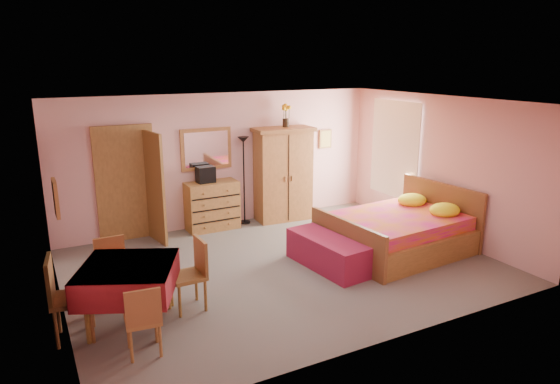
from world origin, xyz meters
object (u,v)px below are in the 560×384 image
stereo (206,174)px  bed (397,222)px  chair_east (187,275)px  bench (327,253)px  chair_north (114,272)px  floor_lamp (244,181)px  sunflower_vase (286,115)px  chair_west (72,298)px  chair_south (143,318)px  chest_of_drawers (212,205)px  wall_mirror (206,149)px  dining_table (130,295)px  wardrobe (283,174)px

stereo → bed: (2.47, -2.61, -0.56)m
chair_east → bed: bearing=-86.5°
bench → chair_north: chair_north is taller
floor_lamp → chair_north: (-2.95, -2.35, -0.43)m
sunflower_vase → chair_west: sunflower_vase is taller
floor_lamp → chair_south: size_ratio=2.08×
chest_of_drawers → bench: 2.80m
stereo → floor_lamp: floor_lamp is taller
wall_mirror → chair_west: wall_mirror is taller
bed → chair_south: (-4.55, -1.09, -0.11)m
wall_mirror → floor_lamp: size_ratio=0.58×
stereo → floor_lamp: bearing=1.6°
stereo → floor_lamp: (0.80, 0.02, -0.22)m
dining_table → chair_north: bearing=95.5°
chair_north → chair_south: bearing=92.3°
bed → floor_lamp: bearing=118.0°
floor_lamp → chair_south: (-2.88, -3.73, -0.46)m
bed → dining_table: size_ratio=2.11×
wardrobe → chest_of_drawers: bearing=-179.9°
stereo → chair_north: stereo is taller
chair_west → chair_east: bearing=100.7°
chair_south → floor_lamp: bearing=58.3°
sunflower_vase → chair_north: size_ratio=0.52×
wardrobe → chair_east: (-2.93, -2.83, -0.48)m
chest_of_drawers → floor_lamp: bearing=2.5°
wall_mirror → chair_east: 3.60m
sunflower_vase → chair_south: sunflower_vase is taller
stereo → chair_west: bearing=-132.2°
sunflower_vase → dining_table: bearing=-141.8°
stereo → chair_east: size_ratio=0.35×
stereo → wardrobe: bearing=-4.0°
chair_south → wall_mirror: bearing=66.8°
stereo → wardrobe: (1.61, -0.11, -0.15)m
wardrobe → dining_table: (-3.69, -2.90, -0.55)m
stereo → bed: size_ratio=0.14×
chair_south → chair_north: size_ratio=0.95×
sunflower_vase → chair_north: (-3.86, -2.29, -1.69)m
chest_of_drawers → dining_table: (-2.18, -3.00, -0.07)m
wardrobe → dining_table: 4.73m
floor_lamp → chair_north: 3.79m
dining_table → chair_east: 0.77m
chest_of_drawers → chair_north: chest_of_drawers is taller
chair_east → floor_lamp: bearing=-37.0°
sunflower_vase → chair_north: sunflower_vase is taller
chair_east → chair_north: bearing=52.0°
stereo → chair_east: bearing=-114.2°
chest_of_drawers → stereo: bearing=171.6°
stereo → chair_south: stereo is taller
wall_mirror → chair_north: wall_mirror is taller
bench → chair_east: 2.40m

